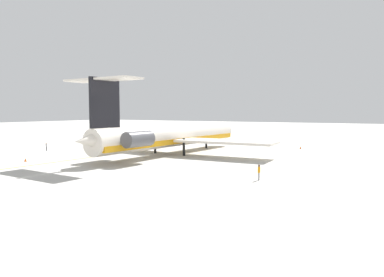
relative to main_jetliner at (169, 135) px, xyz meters
The scene contains 8 objects.
ground 12.65m from the main_jetliner, 113.52° to the right, with size 372.15×372.15×0.00m, color #B7B5AD.
main_jetliner is the anchor object (origin of this frame).
ground_crew_near_nose 25.65m from the main_jetliner, 73.62° to the right, with size 0.27×0.40×1.68m.
ground_crew_near_tail 27.46m from the main_jetliner, 55.51° to the left, with size 0.43×0.29×1.82m.
safety_cone_nose 28.35m from the main_jetliner, 155.29° to the right, with size 0.40×0.40×0.55m, color #EA590F.
safety_cone_wingtip 24.10m from the main_jetliner, 36.68° to the right, with size 0.40×0.40×0.55m, color #EA590F.
safety_cone_tail 28.73m from the main_jetliner, 139.79° to the left, with size 0.40×0.40×0.55m, color #EA590F.
taxiway_centreline 9.21m from the main_jetliner, 98.23° to the right, with size 104.34×0.36×0.01m, color gold.
Camera 1 is at (59.82, 47.58, 7.95)m, focal length 33.99 mm.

